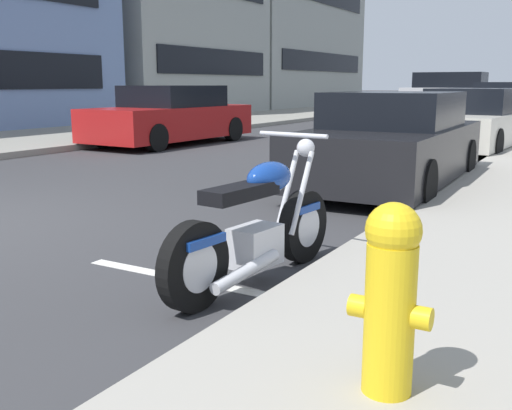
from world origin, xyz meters
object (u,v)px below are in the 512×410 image
fire_hydrant (391,294)px  parked_car_behind_motorcycle (503,110)px  parked_car_second_in_row (392,143)px  crossing_truck (449,92)px  car_opposite_curb (171,117)px  parked_motorcycle (257,228)px  parked_car_at_intersection (474,121)px

fire_hydrant → parked_car_behind_motorcycle: bearing=6.4°
parked_car_second_in_row → fire_hydrant: bearing=-163.8°
parked_car_second_in_row → parked_car_behind_motorcycle: size_ratio=0.95×
parked_car_second_in_row → fire_hydrant: 6.27m
crossing_truck → car_opposite_curb: crossing_truck is taller
parked_motorcycle → fire_hydrant: parked_motorcycle is taller
car_opposite_curb → fire_hydrant: bearing=43.9°
fire_hydrant → parked_motorcycle: bearing=46.7°
parked_car_at_intersection → car_opposite_curb: car_opposite_curb is taller
crossing_truck → parked_motorcycle: bearing=101.0°
parked_car_second_in_row → parked_car_behind_motorcycle: 11.35m
crossing_truck → fire_hydrant: bearing=103.2°
car_opposite_curb → fire_hydrant: car_opposite_curb is taller
parked_car_at_intersection → parked_car_behind_motorcycle: (5.54, 0.15, 0.06)m
parked_motorcycle → parked_car_second_in_row: (4.63, 0.43, 0.22)m
car_opposite_curb → parked_car_second_in_row: bearing=64.3°
parked_car_behind_motorcycle → crossing_truck: 13.61m
parked_car_at_intersection → fire_hydrant: (-11.80, -1.79, -0.06)m
parked_motorcycle → parked_car_behind_motorcycle: parked_car_behind_motorcycle is taller
parked_car_behind_motorcycle → parked_motorcycle: bearing=179.3°
parked_car_second_in_row → crossing_truck: (24.21, 4.52, 0.42)m
parked_car_at_intersection → fire_hydrant: bearing=-167.4°
fire_hydrant → parked_car_at_intersection: bearing=8.6°
parked_car_at_intersection → crossing_truck: crossing_truck is taller
parked_motorcycle → parked_car_behind_motorcycle: bearing=7.6°
parked_car_second_in_row → car_opposite_curb: 7.59m
parked_car_behind_motorcycle → fire_hydrant: bearing=-176.1°
parked_car_second_in_row → car_opposite_curb: bearing=61.4°
crossing_truck → car_opposite_curb: size_ratio=1.04×
parked_car_second_in_row → crossing_truck: crossing_truck is taller
parked_motorcycle → car_opposite_curb: (8.14, 7.16, 0.26)m
parked_car_behind_motorcycle → car_opposite_curb: (-7.85, 6.65, -0.03)m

